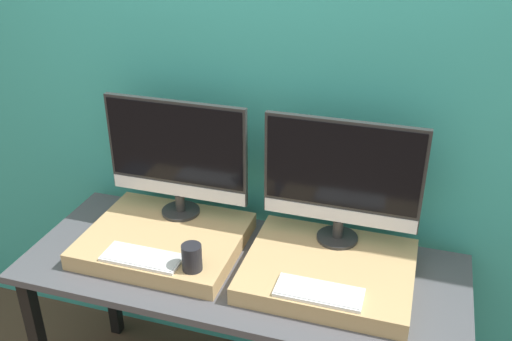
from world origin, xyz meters
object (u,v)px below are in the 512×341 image
object	(u,v)px
mug	(192,257)
monitor_right	(342,177)
monitor_left	(177,154)
keyboard_left	(142,257)
keyboard_right	(319,292)

from	to	relation	value
mug	monitor_right	xyz separation A→B (m)	(0.46, 0.35, 0.23)
monitor_left	keyboard_left	world-z (taller)	monitor_left
keyboard_right	mug	bearing A→B (deg)	180.00
monitor_left	keyboard_left	xyz separation A→B (m)	(0.00, -0.35, -0.27)
monitor_left	monitor_right	world-z (taller)	same
monitor_left	monitor_right	size ratio (longest dim) A/B	1.00
monitor_left	keyboard_left	bearing A→B (deg)	-90.00
keyboard_left	monitor_right	bearing A→B (deg)	27.46
monitor_left	monitor_right	bearing A→B (deg)	0.00
monitor_left	keyboard_right	size ratio (longest dim) A/B	1.98
keyboard_left	monitor_right	distance (m)	0.80
mug	keyboard_right	distance (m)	0.47
monitor_left	mug	size ratio (longest dim) A/B	5.85
keyboard_left	keyboard_right	distance (m)	0.67
monitor_left	mug	xyz separation A→B (m)	(0.20, -0.35, -0.23)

